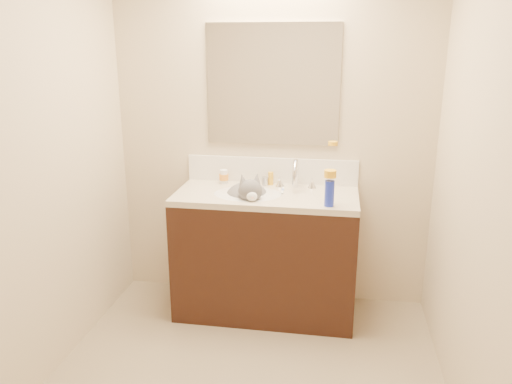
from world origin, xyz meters
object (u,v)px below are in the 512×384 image
(pill_bottle, at_px, (224,177))
(silver_jar, at_px, (265,181))
(basin, at_px, (248,204))
(amber_bottle, at_px, (271,178))
(faucet, at_px, (296,176))
(spray_can, at_px, (329,193))
(cat, at_px, (248,197))
(vanity_cabinet, at_px, (266,256))

(pill_bottle, distance_m, silver_jar, 0.29)
(basin, distance_m, silver_jar, 0.26)
(silver_jar, relative_size, amber_bottle, 0.63)
(basin, bearing_deg, faucet, 29.12)
(basin, height_order, spray_can, spray_can)
(basin, relative_size, faucet, 1.61)
(basin, relative_size, cat, 1.02)
(silver_jar, xyz_separation_m, amber_bottle, (0.04, 0.02, 0.02))
(silver_jar, bearing_deg, faucet, -14.05)
(faucet, bearing_deg, basin, -150.88)
(vanity_cabinet, height_order, pill_bottle, pill_bottle)
(cat, bearing_deg, amber_bottle, 42.72)
(basin, height_order, pill_bottle, pill_bottle)
(faucet, bearing_deg, vanity_cabinet, -142.71)
(vanity_cabinet, relative_size, basin, 2.67)
(faucet, relative_size, silver_jar, 4.88)
(vanity_cabinet, relative_size, silver_jar, 20.91)
(silver_jar, bearing_deg, spray_can, -41.32)
(amber_bottle, height_order, spray_can, spray_can)
(faucet, xyz_separation_m, amber_bottle, (-0.18, 0.07, -0.04))
(amber_bottle, xyz_separation_m, spray_can, (0.41, -0.41, 0.03))
(vanity_cabinet, relative_size, pill_bottle, 12.29)
(pill_bottle, height_order, spray_can, spray_can)
(amber_bottle, relative_size, spray_can, 0.57)
(basin, distance_m, spray_can, 0.58)
(basin, xyz_separation_m, pill_bottle, (-0.21, 0.22, 0.12))
(vanity_cabinet, height_order, basin, basin)
(pill_bottle, bearing_deg, basin, -46.59)
(faucet, xyz_separation_m, pill_bottle, (-0.51, 0.05, -0.04))
(cat, bearing_deg, silver_jar, 49.37)
(faucet, xyz_separation_m, spray_can, (0.23, -0.34, -0.01))
(faucet, height_order, amber_bottle, faucet)
(faucet, relative_size, spray_can, 1.75)
(vanity_cabinet, distance_m, cat, 0.44)
(basin, relative_size, spray_can, 2.82)
(cat, distance_m, silver_jar, 0.23)
(basin, xyz_separation_m, spray_can, (0.53, -0.18, 0.15))
(cat, xyz_separation_m, silver_jar, (0.08, 0.21, 0.06))
(amber_bottle, bearing_deg, cat, -118.18)
(vanity_cabinet, relative_size, amber_bottle, 13.13)
(basin, relative_size, silver_jar, 7.84)
(vanity_cabinet, distance_m, faucet, 0.58)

